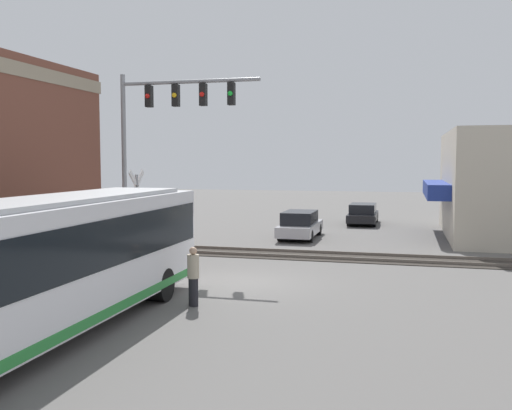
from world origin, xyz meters
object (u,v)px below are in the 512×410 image
at_px(crossing_signal, 137,204).
at_px(parked_car_black, 363,215).
at_px(parked_car_silver, 300,226).
at_px(city_bus, 48,261).
at_px(pedestrian_near_bus, 193,276).

height_order(crossing_signal, parked_car_black, crossing_signal).
relative_size(parked_car_silver, parked_car_black, 1.03).
height_order(city_bus, pedestrian_near_bus, city_bus).
height_order(crossing_signal, pedestrian_near_bus, crossing_signal).
relative_size(crossing_signal, pedestrian_near_bus, 2.20).
distance_m(city_bus, crossing_signal, 11.89).
bearing_deg(parked_car_silver, city_bus, 172.09).
bearing_deg(city_bus, crossing_signal, 16.62).
xyz_separation_m(parked_car_silver, pedestrian_near_bus, (-15.03, 0.40, 0.19)).
distance_m(crossing_signal, parked_car_silver, 9.61).
bearing_deg(crossing_signal, parked_car_silver, -39.27).
distance_m(parked_car_silver, parked_car_black, 8.31).
bearing_deg(parked_car_silver, parked_car_black, -19.70).
xyz_separation_m(city_bus, pedestrian_near_bus, (3.70, -2.20, -0.96)).
xyz_separation_m(crossing_signal, pedestrian_near_bus, (-7.69, -5.60, -1.41)).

